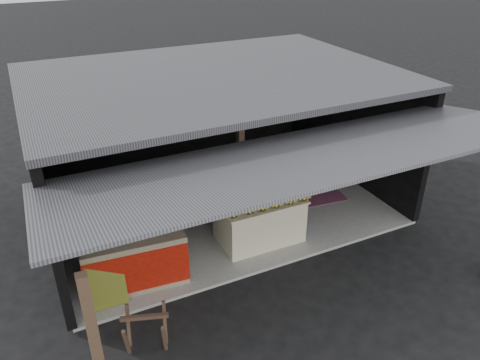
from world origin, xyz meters
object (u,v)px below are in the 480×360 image
neighbor_stall (134,257)px  water_barrel (291,217)px  banana_table (259,219)px  sawhorse (146,328)px  plastic_chair (313,167)px  white_crate (237,190)px

neighbor_stall → water_barrel: (3.30, 0.28, -0.29)m
water_barrel → banana_table: bearing=-173.8°
sawhorse → water_barrel: sawhorse is taller
banana_table → neighbor_stall: (-2.52, -0.20, 0.07)m
neighbor_stall → plastic_chair: bearing=23.3°
white_crate → neighbor_stall: (-2.55, -1.29, -0.02)m
plastic_chair → banana_table: bearing=-141.7°
banana_table → sawhorse: (-2.76, -1.69, -0.10)m
white_crate → water_barrel: 1.29m
banana_table → white_crate: bearing=89.3°
banana_table → water_barrel: bearing=6.9°
banana_table → plastic_chair: 2.51m
sawhorse → water_barrel: size_ratio=1.54×
white_crate → sawhorse: 3.94m
sawhorse → water_barrel: (3.53, 1.78, -0.11)m
white_crate → water_barrel: size_ratio=2.27×
sawhorse → banana_table: bearing=50.2°
sawhorse → plastic_chair: (4.88, 3.03, 0.16)m
banana_table → neighbor_stall: 2.53m
banana_table → neighbor_stall: size_ratio=0.93×
white_crate → plastic_chair: (2.10, 0.24, -0.03)m
plastic_chair → water_barrel: bearing=-131.0°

